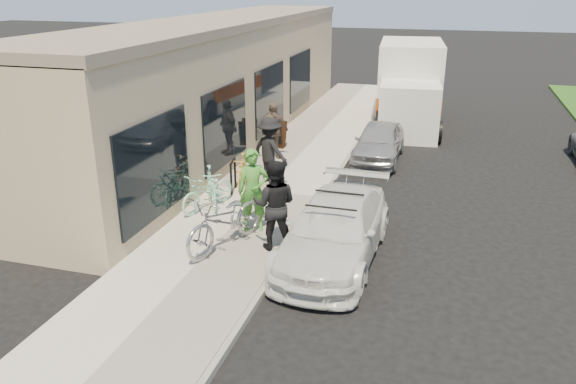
# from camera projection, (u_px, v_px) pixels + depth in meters

# --- Properties ---
(ground) EXTENTS (120.00, 120.00, 0.00)m
(ground) POSITION_uv_depth(u_px,v_px,m) (310.00, 255.00, 11.77)
(ground) COLOR black
(ground) RESTS_ON ground
(sidewalk) EXTENTS (3.00, 34.00, 0.15)m
(sidewalk) POSITION_uv_depth(u_px,v_px,m) (265.00, 194.00, 14.97)
(sidewalk) COLOR #BCB6A9
(sidewalk) RESTS_ON ground
(curb) EXTENTS (0.12, 34.00, 0.13)m
(curb) POSITION_uv_depth(u_px,v_px,m) (322.00, 200.00, 14.56)
(curb) COLOR gray
(curb) RESTS_ON ground
(storefront) EXTENTS (3.60, 20.00, 4.22)m
(storefront) POSITION_uv_depth(u_px,v_px,m) (222.00, 81.00, 19.57)
(storefront) COLOR tan
(storefront) RESTS_ON ground
(bike_rack) EXTENTS (0.17, 0.60, 0.86)m
(bike_rack) POSITION_uv_depth(u_px,v_px,m) (233.00, 173.00, 14.75)
(bike_rack) COLOR black
(bike_rack) RESTS_ON sidewalk
(sandwich_board) EXTENTS (0.57, 0.58, 0.87)m
(sandwich_board) POSITION_uv_depth(u_px,v_px,m) (277.00, 135.00, 18.66)
(sandwich_board) COLOR black
(sandwich_board) RESTS_ON sidewalk
(sedan_white) EXTENTS (1.93, 4.49, 1.33)m
(sedan_white) POSITION_uv_depth(u_px,v_px,m) (335.00, 230.00, 11.44)
(sedan_white) COLOR silver
(sedan_white) RESTS_ON ground
(sedan_silver) EXTENTS (1.42, 3.52, 1.20)m
(sedan_silver) POSITION_uv_depth(u_px,v_px,m) (379.00, 142.00, 17.81)
(sedan_silver) COLOR #A09FA5
(sedan_silver) RESTS_ON ground
(moving_truck) EXTENTS (2.95, 6.56, 3.13)m
(moving_truck) POSITION_uv_depth(u_px,v_px,m) (409.00, 88.00, 22.34)
(moving_truck) COLOR silver
(moving_truck) RESTS_ON ground
(tandem_bike) EXTENTS (1.49, 2.44, 1.21)m
(tandem_bike) POSITION_uv_depth(u_px,v_px,m) (226.00, 220.00, 11.60)
(tandem_bike) COLOR #A9A9AB
(tandem_bike) RESTS_ON sidewalk
(woman_rider) EXTENTS (0.80, 0.66, 1.87)m
(woman_rider) POSITION_uv_depth(u_px,v_px,m) (253.00, 190.00, 12.33)
(woman_rider) COLOR #408A2E
(woman_rider) RESTS_ON sidewalk
(man_standing) EXTENTS (1.03, 0.85, 1.92)m
(man_standing) POSITION_uv_depth(u_px,v_px,m) (275.00, 205.00, 11.46)
(man_standing) COLOR black
(man_standing) RESTS_ON sidewalk
(cruiser_bike_a) EXTENTS (1.18, 1.57, 0.94)m
(cruiser_bike_a) POSITION_uv_depth(u_px,v_px,m) (211.00, 187.00, 13.89)
(cruiser_bike_a) COLOR #99E5C6
(cruiser_bike_a) RESTS_ON sidewalk
(cruiser_bike_b) EXTENTS (1.13, 1.84, 0.91)m
(cruiser_bike_b) POSITION_uv_depth(u_px,v_px,m) (208.00, 191.00, 13.66)
(cruiser_bike_b) COLOR #99E5C6
(cruiser_bike_b) RESTS_ON sidewalk
(cruiser_bike_c) EXTENTS (0.73, 1.52, 0.88)m
(cruiser_bike_c) POSITION_uv_depth(u_px,v_px,m) (242.00, 171.00, 15.09)
(cruiser_bike_c) COLOR gold
(cruiser_bike_c) RESTS_ON sidewalk
(bystander_a) EXTENTS (1.35, 1.12, 1.82)m
(bystander_a) POSITION_uv_depth(u_px,v_px,m) (270.00, 150.00, 15.31)
(bystander_a) COLOR black
(bystander_a) RESTS_ON sidewalk
(bystander_b) EXTENTS (1.06, 1.01, 1.77)m
(bystander_b) POSITION_uv_depth(u_px,v_px,m) (273.00, 131.00, 17.41)
(bystander_b) COLOR brown
(bystander_b) RESTS_ON sidewalk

